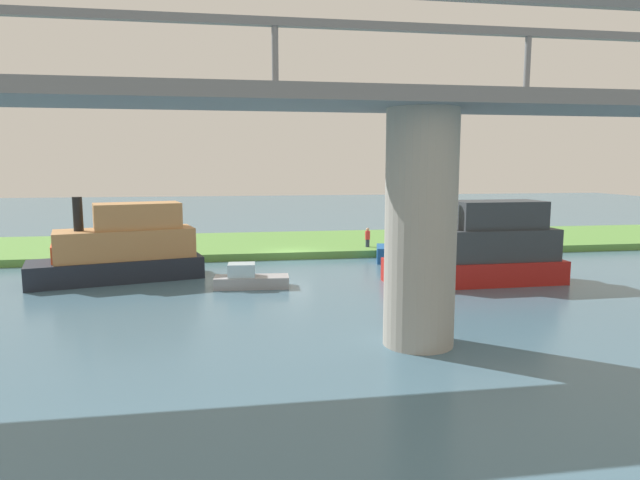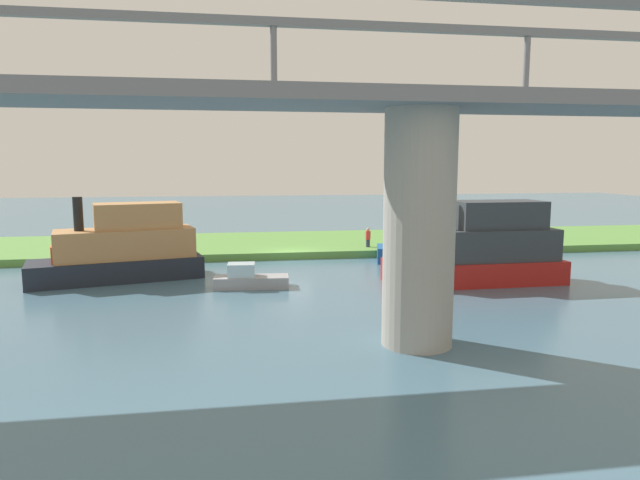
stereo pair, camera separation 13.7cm
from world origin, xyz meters
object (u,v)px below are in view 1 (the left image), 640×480
at_px(bridge_pylon, 420,229).
at_px(riverboat_paddlewheel, 249,279).
at_px(person_on_bank, 368,237).
at_px(houseboat_blue, 480,250).
at_px(skiff_small, 122,249).
at_px(mooring_post, 164,246).
at_px(motorboat_red, 440,240).

bearing_deg(bridge_pylon, riverboat_paddlewheel, -61.52).
xyz_separation_m(person_on_bank, houseboat_blue, (-3.58, 10.67, 0.61)).
bearing_deg(skiff_small, mooring_post, -104.82).
bearing_deg(skiff_small, riverboat_paddlewheel, 154.81).
height_order(motorboat_red, riverboat_paddlewheel, motorboat_red).
relative_size(skiff_small, riverboat_paddlewheel, 2.44).
xyz_separation_m(bridge_pylon, skiff_small, (12.51, -13.59, -2.41)).
height_order(mooring_post, houseboat_blue, houseboat_blue).
distance_m(skiff_small, motorboat_red, 19.78).
height_order(bridge_pylon, motorboat_red, bridge_pylon).
relative_size(mooring_post, skiff_small, 0.10).
height_order(bridge_pylon, person_on_bank, bridge_pylon).
height_order(bridge_pylon, houseboat_blue, bridge_pylon).
bearing_deg(mooring_post, motorboat_red, 169.10).
height_order(person_on_bank, skiff_small, skiff_small).
bearing_deg(bridge_pylon, mooring_post, -60.78).
distance_m(person_on_bank, riverboat_paddlewheel, 13.36).
bearing_deg(mooring_post, person_on_bank, -177.09).
relative_size(bridge_pylon, mooring_post, 8.76).
bearing_deg(skiff_small, motorboat_red, -172.78).
height_order(bridge_pylon, skiff_small, bridge_pylon).
height_order(motorboat_red, houseboat_blue, houseboat_blue).
bearing_deg(person_on_bank, bridge_pylon, 80.77).
relative_size(person_on_bank, riverboat_paddlewheel, 0.35).
bearing_deg(bridge_pylon, houseboat_blue, -125.58).
bearing_deg(riverboat_paddlewheel, person_on_bank, -131.89).
distance_m(person_on_bank, motorboat_red, 5.68).
xyz_separation_m(bridge_pylon, mooring_post, (10.93, -19.55, -3.18)).
bearing_deg(motorboat_red, skiff_small, 7.22).
height_order(mooring_post, riverboat_paddlewheel, mooring_post).
distance_m(person_on_bank, houseboat_blue, 11.27).
relative_size(bridge_pylon, skiff_small, 0.86).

